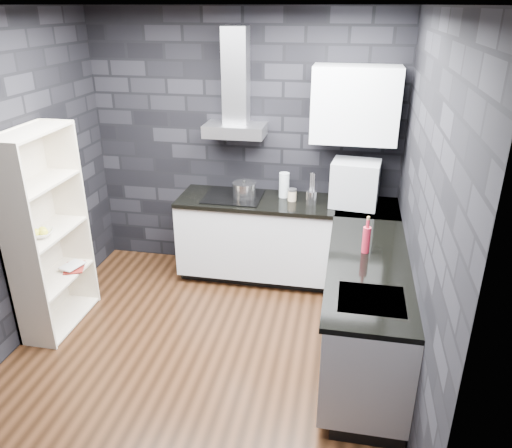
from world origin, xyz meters
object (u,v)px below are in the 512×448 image
(glass_vase, at_px, (284,185))
(storage_jar, at_px, (292,196))
(utensil_crock, at_px, (311,198))
(fruit_bowl, at_px, (41,233))
(pot, at_px, (244,190))
(bookshelf, at_px, (47,233))
(appliance_garage, at_px, (355,184))
(red_bottle, at_px, (366,240))

(glass_vase, bearing_deg, storage_jar, -44.03)
(utensil_crock, xyz_separation_m, fruit_bowl, (-2.17, -1.20, -0.03))
(pot, distance_m, fruit_bowl, 1.94)
(bookshelf, bearing_deg, utensil_crock, 25.74)
(pot, relative_size, fruit_bowl, 1.15)
(storage_jar, height_order, utensil_crock, utensil_crock)
(glass_vase, relative_size, appliance_garage, 0.57)
(appliance_garage, xyz_separation_m, red_bottle, (0.11, -1.00, -0.12))
(appliance_garage, bearing_deg, fruit_bowl, -148.18)
(glass_vase, height_order, appliance_garage, appliance_garage)
(glass_vase, distance_m, bookshelf, 2.27)
(pot, relative_size, red_bottle, 1.08)
(storage_jar, xyz_separation_m, appliance_garage, (0.61, -0.02, 0.17))
(pot, bearing_deg, storage_jar, 1.96)
(storage_jar, distance_m, red_bottle, 1.25)
(storage_jar, distance_m, appliance_garage, 0.63)
(red_bottle, relative_size, bookshelf, 0.12)
(utensil_crock, bearing_deg, storage_jar, 163.55)
(storage_jar, xyz_separation_m, red_bottle, (0.71, -1.02, 0.05))
(storage_jar, bearing_deg, glass_vase, 135.97)
(utensil_crock, bearing_deg, bookshelf, -152.74)
(pot, distance_m, glass_vase, 0.41)
(pot, xyz_separation_m, bookshelf, (-1.49, -1.16, -0.08))
(pot, bearing_deg, red_bottle, -40.02)
(red_bottle, relative_size, fruit_bowl, 1.06)
(utensil_crock, height_order, red_bottle, red_bottle)
(glass_vase, distance_m, appliance_garage, 0.72)
(glass_vase, relative_size, red_bottle, 1.18)
(red_bottle, bearing_deg, fruit_bowl, -174.92)
(storage_jar, relative_size, red_bottle, 0.50)
(utensil_crock, relative_size, appliance_garage, 0.30)
(utensil_crock, relative_size, bookshelf, 0.07)
(fruit_bowl, bearing_deg, appliance_garage, 25.71)
(glass_vase, relative_size, utensil_crock, 1.89)
(pot, relative_size, appliance_garage, 0.53)
(pot, bearing_deg, bookshelf, -142.04)
(red_bottle, xyz_separation_m, fruit_bowl, (-2.68, -0.24, -0.07))
(bookshelf, bearing_deg, appliance_garage, 22.63)
(fruit_bowl, bearing_deg, storage_jar, 32.60)
(bookshelf, bearing_deg, pot, 36.44)
(pot, xyz_separation_m, red_bottle, (1.20, -1.01, 0.03))
(appliance_garage, distance_m, bookshelf, 2.83)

